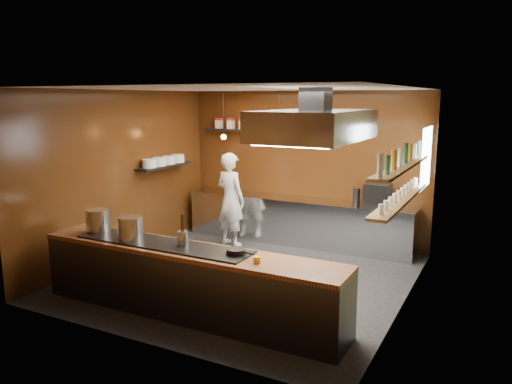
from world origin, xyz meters
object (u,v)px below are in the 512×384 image
Objects in this scene: stockpot_small at (130,228)px; espresso_machine at (378,195)px; extractor_hood at (315,125)px; chef at (231,199)px; stockpot_large at (98,220)px.

stockpot_small is 4.55m from espresso_machine.
extractor_hood reaches higher than chef.
chef is (-2.41, 1.86, -1.59)m from extractor_hood.
chef is (-0.22, 3.11, -0.19)m from stockpot_small.
stockpot_small is 0.19× the size of chef.
extractor_hood is 1.09× the size of chef.
espresso_machine is at bearing -150.09° from chef.
extractor_hood is at bearing 157.59° from chef.
stockpot_large is 0.78× the size of espresso_machine.
espresso_machine reaches higher than stockpot_small.
chef is at bearing -162.10° from espresso_machine.
espresso_machine is (3.17, 3.72, 0.01)m from stockpot_large.
stockpot_small is (-2.20, -1.25, -1.41)m from extractor_hood.
stockpot_small is at bearing 109.17° from chef.
espresso_machine is (2.47, 3.82, 0.02)m from stockpot_small.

